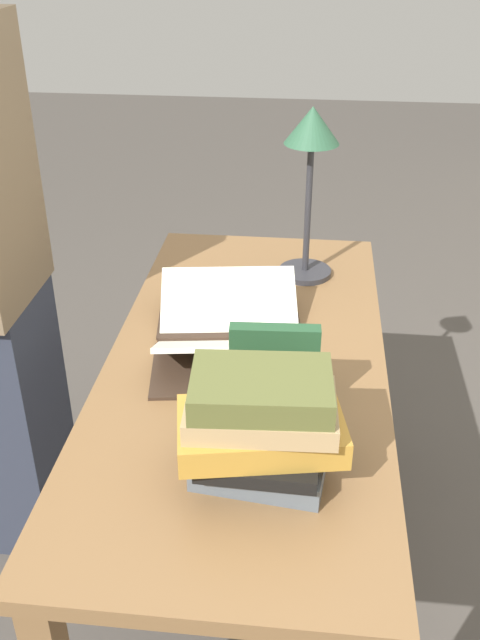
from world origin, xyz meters
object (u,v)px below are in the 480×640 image
Objects in this scene: open_book at (230,331)px; coffee_mug at (271,373)px; reading_lamp at (311,152)px; book_standing_upright at (274,370)px; book_stack_tall at (261,426)px.

open_book is 5.23× the size of coffee_mug.
open_book is 1.08× the size of reading_lamp.
coffee_mug is (0.58, -0.06, -0.32)m from reading_lamp.
book_standing_upright is (0.26, 0.12, 0.07)m from open_book.
book_standing_upright is at bearing -4.24° from reading_lamp.
reading_lamp is at bearing 174.13° from coffee_mug.
book_stack_tall reaches higher than book_standing_upright.
book_stack_tall reaches higher than coffee_mug.
reading_lamp is (-0.65, 0.05, 0.26)m from book_standing_upright.
open_book is 1.59× the size of book_stack_tall.
reading_lamp reaches higher than book_standing_upright.
book_standing_upright is 2.07× the size of coffee_mug.
book_standing_upright is 0.10m from coffee_mug.
coffee_mug is at bearing -174.83° from book_standing_upright.
coffee_mug is at bearing 23.39° from open_book.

